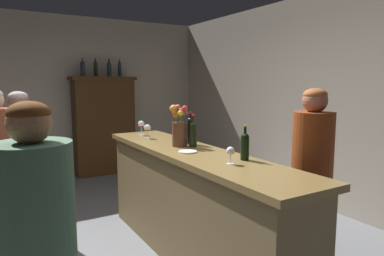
{
  "coord_description": "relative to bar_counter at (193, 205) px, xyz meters",
  "views": [
    {
      "loc": [
        -1.04,
        -2.73,
        1.63
      ],
      "look_at": [
        0.6,
        -0.01,
        1.21
      ],
      "focal_mm": 32.59,
      "sensor_mm": 36.0,
      "label": 1
    }
  ],
  "objects": [
    {
      "name": "display_bottle_left",
      "position": [
        -0.09,
        3.44,
        1.35
      ],
      "size": [
        0.08,
        0.08,
        0.31
      ],
      "color": "#262D3D",
      "rests_on": "display_cabinet"
    },
    {
      "name": "wall_right",
      "position": [
        2.18,
        0.11,
        0.87
      ],
      "size": [
        0.12,
        7.26,
        2.76
      ],
      "primitive_type": "cube",
      "color": "#B9AE9C",
      "rests_on": "ground"
    },
    {
      "name": "wine_bottle_syrah",
      "position": [
        0.16,
        -0.53,
        0.62
      ],
      "size": [
        0.07,
        0.07,
        0.28
      ],
      "color": "black",
      "rests_on": "bar_counter"
    },
    {
      "name": "wine_glass_rear",
      "position": [
        -0.06,
        0.85,
        0.61
      ],
      "size": [
        0.08,
        0.08,
        0.15
      ],
      "color": "white",
      "rests_on": "bar_counter"
    },
    {
      "name": "display_bottle_center",
      "position": [
        0.36,
        3.44,
        1.35
      ],
      "size": [
        0.07,
        0.07,
        0.32
      ],
      "color": "#1F2B37",
      "rests_on": "display_cabinet"
    },
    {
      "name": "patron_redhead",
      "position": [
        -1.26,
        1.44,
        0.34
      ],
      "size": [
        0.33,
        0.33,
        1.53
      ],
      "rotation": [
        0.0,
        0.0,
        -0.67
      ],
      "color": "gray",
      "rests_on": "ground"
    },
    {
      "name": "patron_by_cabinet",
      "position": [
        -1.41,
        -0.93,
        0.33
      ],
      "size": [
        0.36,
        0.36,
        1.54
      ],
      "rotation": [
        0.0,
        0.0,
        0.43
      ],
      "color": "#446C4F",
      "rests_on": "ground"
    },
    {
      "name": "wine_glass_mid",
      "position": [
        -0.02,
        1.11,
        0.62
      ],
      "size": [
        0.08,
        0.08,
        0.17
      ],
      "color": "white",
      "rests_on": "bar_counter"
    },
    {
      "name": "wine_glass_front",
      "position": [
        -0.02,
        -0.58,
        0.6
      ],
      "size": [
        0.06,
        0.06,
        0.13
      ],
      "color": "white",
      "rests_on": "bar_counter"
    },
    {
      "name": "wine_bottle_rose",
      "position": [
        0.16,
        0.3,
        0.65
      ],
      "size": [
        0.07,
        0.07,
        0.32
      ],
      "color": "black",
      "rests_on": "bar_counter"
    },
    {
      "name": "display_cabinet",
      "position": [
        0.24,
        3.44,
        0.38
      ],
      "size": [
        1.11,
        0.41,
        1.72
      ],
      "color": "#432711",
      "rests_on": "ground"
    },
    {
      "name": "cheese_plate",
      "position": [
        -0.07,
        -0.04,
        0.51
      ],
      "size": [
        0.16,
        0.16,
        0.01
      ],
      "primitive_type": "cylinder",
      "color": "white",
      "rests_on": "bar_counter"
    },
    {
      "name": "display_bottle_midright",
      "position": [
        0.56,
        3.44,
        1.35
      ],
      "size": [
        0.06,
        0.06,
        0.32
      ],
      "color": "#1C2436",
      "rests_on": "display_cabinet"
    },
    {
      "name": "flower_arrangement",
      "position": [
        0.01,
        0.26,
        0.69
      ],
      "size": [
        0.17,
        0.17,
        0.4
      ],
      "color": "#543321",
      "rests_on": "bar_counter"
    },
    {
      "name": "wall_back",
      "position": [
        -0.54,
        3.74,
        0.87
      ],
      "size": [
        5.44,
        0.12,
        2.76
      ],
      "primitive_type": "cube",
      "color": "#BCB29F",
      "rests_on": "ground"
    },
    {
      "name": "wine_bottle_riesling",
      "position": [
        0.1,
        0.16,
        0.64
      ],
      "size": [
        0.07,
        0.07,
        0.31
      ],
      "color": "black",
      "rests_on": "bar_counter"
    },
    {
      "name": "bartender",
      "position": [
        0.67,
        -0.77,
        0.36
      ],
      "size": [
        0.33,
        0.33,
        1.58
      ],
      "rotation": [
        0.0,
        0.0,
        3.34
      ],
      "color": "#37312A",
      "rests_on": "ground"
    },
    {
      "name": "display_bottle_midleft",
      "position": [
        0.13,
        3.44,
        1.35
      ],
      "size": [
        0.07,
        0.07,
        0.33
      ],
      "color": "black",
      "rests_on": "display_cabinet"
    },
    {
      "name": "bar_counter",
      "position": [
        0.0,
        0.0,
        0.0
      ],
      "size": [
        0.58,
        2.73,
        1.02
      ],
      "color": "brown",
      "rests_on": "ground"
    }
  ]
}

